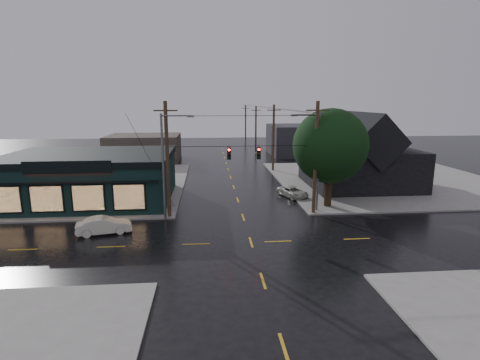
{
  "coord_description": "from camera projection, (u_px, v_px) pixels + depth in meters",
  "views": [
    {
      "loc": [
        -3.04,
        -25.67,
        10.15
      ],
      "look_at": [
        -0.44,
        4.24,
        3.78
      ],
      "focal_mm": 28.0,
      "sensor_mm": 36.0,
      "label": 1
    }
  ],
  "objects": [
    {
      "name": "utility_pole_far_b",
      "position": [
        256.0,
        153.0,
        74.71
      ],
      "size": [
        2.0,
        0.32,
        9.15
      ],
      "primitive_type": null,
      "color": "#322116",
      "rests_on": "ground"
    },
    {
      "name": "streetlight_ne",
      "position": [
        316.0,
        212.0,
        34.99
      ],
      "size": [
        5.4,
        0.3,
        9.15
      ],
      "primitive_type": null,
      "color": "slate",
      "rests_on": "ground"
    },
    {
      "name": "utility_pole_far_c",
      "position": [
        246.0,
        142.0,
        94.2
      ],
      "size": [
        2.0,
        0.32,
        9.15
      ],
      "primitive_type": null,
      "color": "#322116",
      "rests_on": "ground"
    },
    {
      "name": "utility_pole_nw",
      "position": [
        170.0,
        218.0,
        33.16
      ],
      "size": [
        2.0,
        0.32,
        10.15
      ],
      "primitive_type": null,
      "color": "#322116",
      "rests_on": "ground"
    },
    {
      "name": "utility_pole_ne",
      "position": [
        313.0,
        214.0,
        34.26
      ],
      "size": [
        2.0,
        0.32,
        10.15
      ],
      "primitive_type": null,
      "color": "#322116",
      "rests_on": "ground"
    },
    {
      "name": "streetlight_nw",
      "position": [
        166.0,
        220.0,
        32.45
      ],
      "size": [
        5.4,
        0.3,
        9.15
      ],
      "primitive_type": null,
      "color": "slate",
      "rests_on": "ground"
    },
    {
      "name": "ground_plane",
      "position": [
        251.0,
        242.0,
        27.38
      ],
      "size": [
        160.0,
        160.0,
        0.0
      ],
      "primitive_type": "plane",
      "color": "black"
    },
    {
      "name": "span_signal_assembly",
      "position": [
        244.0,
        153.0,
        32.54
      ],
      "size": [
        13.0,
        0.48,
        1.23
      ],
      "color": "black",
      "rests_on": "ground"
    },
    {
      "name": "bg_building_east",
      "position": [
        307.0,
        140.0,
        72.01
      ],
      "size": [
        14.0,
        12.0,
        5.6
      ],
      "primitive_type": "cube",
      "color": "#27262C",
      "rests_on": "ground"
    },
    {
      "name": "ne_building",
      "position": [
        360.0,
        150.0,
        44.29
      ],
      "size": [
        12.6,
        11.6,
        8.75
      ],
      "color": "black",
      "rests_on": "ground"
    },
    {
      "name": "bg_building_west",
      "position": [
        144.0,
        148.0,
        64.72
      ],
      "size": [
        12.0,
        10.0,
        4.4
      ],
      "primitive_type": "cube",
      "color": "#39302A",
      "rests_on": "ground"
    },
    {
      "name": "utility_pole_far_a",
      "position": [
        273.0,
        171.0,
        55.21
      ],
      "size": [
        2.0,
        0.32,
        9.65
      ],
      "primitive_type": null,
      "color": "#322116",
      "rests_on": "ground"
    },
    {
      "name": "pizza_shop",
      "position": [
        91.0,
        177.0,
        38.19
      ],
      "size": [
        16.3,
        12.34,
        4.9
      ],
      "color": "black",
      "rests_on": "ground"
    },
    {
      "name": "corner_tree",
      "position": [
        330.0,
        146.0,
        35.22
      ],
      "size": [
        7.1,
        7.1,
        9.37
      ],
      "color": "black",
      "rests_on": "ground"
    },
    {
      "name": "suv_silver",
      "position": [
        293.0,
        192.0,
        40.14
      ],
      "size": [
        3.25,
        4.47,
        1.13
      ],
      "primitive_type": "imported",
      "rotation": [
        0.0,
        0.0,
        0.38
      ],
      "color": "#BBBBAD",
      "rests_on": "ground"
    },
    {
      "name": "sedan_cream",
      "position": [
        104.0,
        225.0,
        29.01
      ],
      "size": [
        4.32,
        2.36,
        1.35
      ],
      "primitive_type": "imported",
      "rotation": [
        0.0,
        0.0,
        1.81
      ],
      "color": "silver",
      "rests_on": "ground"
    },
    {
      "name": "sidewalk_nw",
      "position": [
        68.0,
        186.0,
        45.16
      ],
      "size": [
        28.0,
        28.0,
        0.15
      ],
      "primitive_type": "cube",
      "color": "gray",
      "rests_on": "ground"
    },
    {
      "name": "sidewalk_ne",
      "position": [
        386.0,
        180.0,
        48.55
      ],
      "size": [
        28.0,
        28.0,
        0.15
      ],
      "primitive_type": "cube",
      "color": "gray",
      "rests_on": "ground"
    }
  ]
}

